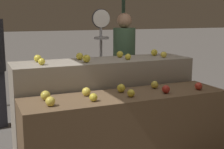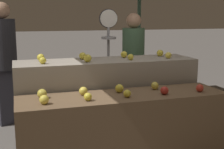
% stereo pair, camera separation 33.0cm
% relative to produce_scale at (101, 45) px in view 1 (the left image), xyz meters
% --- Properties ---
extents(display_counter_front, '(2.06, 0.55, 0.83)m').
position_rel_produce_scale_xyz_m(display_counter_front, '(-0.22, -1.25, -0.79)').
color(display_counter_front, brown).
rests_on(display_counter_front, ground_plane).
extents(display_counter_back, '(2.06, 0.55, 1.10)m').
position_rel_produce_scale_xyz_m(display_counter_back, '(-0.22, -0.65, -0.66)').
color(display_counter_back, gray).
rests_on(display_counter_back, ground_plane).
extents(apple_front_0, '(0.08, 0.08, 0.08)m').
position_rel_produce_scale_xyz_m(apple_front_0, '(-1.00, -1.36, -0.33)').
color(apple_front_0, yellow).
rests_on(apple_front_0, display_counter_front).
extents(apple_front_1, '(0.08, 0.08, 0.08)m').
position_rel_produce_scale_xyz_m(apple_front_1, '(-0.60, -1.36, -0.34)').
color(apple_front_1, gold).
rests_on(apple_front_1, display_counter_front).
extents(apple_front_2, '(0.07, 0.07, 0.07)m').
position_rel_produce_scale_xyz_m(apple_front_2, '(-0.22, -1.35, -0.34)').
color(apple_front_2, gold).
rests_on(apple_front_2, display_counter_front).
extents(apple_front_3, '(0.08, 0.08, 0.08)m').
position_rel_produce_scale_xyz_m(apple_front_3, '(0.17, -1.36, -0.34)').
color(apple_front_3, '#B72D23').
rests_on(apple_front_3, display_counter_front).
extents(apple_front_4, '(0.08, 0.08, 0.08)m').
position_rel_produce_scale_xyz_m(apple_front_4, '(0.56, -1.36, -0.34)').
color(apple_front_4, red).
rests_on(apple_front_4, display_counter_front).
extents(apple_front_5, '(0.09, 0.09, 0.09)m').
position_rel_produce_scale_xyz_m(apple_front_5, '(-0.99, -1.15, -0.33)').
color(apple_front_5, gold).
rests_on(apple_front_5, display_counter_front).
extents(apple_front_6, '(0.08, 0.08, 0.08)m').
position_rel_produce_scale_xyz_m(apple_front_6, '(-0.60, -1.15, -0.33)').
color(apple_front_6, yellow).
rests_on(apple_front_6, display_counter_front).
extents(apple_front_7, '(0.09, 0.09, 0.09)m').
position_rel_produce_scale_xyz_m(apple_front_7, '(-0.23, -1.15, -0.33)').
color(apple_front_7, gold).
rests_on(apple_front_7, display_counter_front).
extents(apple_front_8, '(0.08, 0.08, 0.08)m').
position_rel_produce_scale_xyz_m(apple_front_8, '(0.17, -1.13, -0.34)').
color(apple_front_8, gold).
rests_on(apple_front_8, display_counter_front).
extents(apple_back_0, '(0.07, 0.07, 0.07)m').
position_rel_produce_scale_xyz_m(apple_back_0, '(-0.94, -0.75, -0.07)').
color(apple_back_0, gold).
rests_on(apple_back_0, display_counter_back).
extents(apple_back_1, '(0.09, 0.09, 0.09)m').
position_rel_produce_scale_xyz_m(apple_back_1, '(-0.47, -0.76, -0.07)').
color(apple_back_1, gold).
rests_on(apple_back_1, display_counter_back).
extents(apple_back_2, '(0.07, 0.07, 0.07)m').
position_rel_produce_scale_xyz_m(apple_back_2, '(0.04, -0.76, -0.08)').
color(apple_back_2, gold).
rests_on(apple_back_2, display_counter_back).
extents(apple_back_3, '(0.07, 0.07, 0.07)m').
position_rel_produce_scale_xyz_m(apple_back_3, '(0.51, -0.75, -0.07)').
color(apple_back_3, yellow).
rests_on(apple_back_3, display_counter_back).
extents(apple_back_4, '(0.08, 0.08, 0.08)m').
position_rel_produce_scale_xyz_m(apple_back_4, '(-0.95, -0.53, -0.07)').
color(apple_back_4, gold).
rests_on(apple_back_4, display_counter_back).
extents(apple_back_5, '(0.08, 0.08, 0.08)m').
position_rel_produce_scale_xyz_m(apple_back_5, '(-0.47, -0.54, -0.07)').
color(apple_back_5, gold).
rests_on(apple_back_5, display_counter_back).
extents(apple_back_6, '(0.08, 0.08, 0.08)m').
position_rel_produce_scale_xyz_m(apple_back_6, '(0.03, -0.54, -0.07)').
color(apple_back_6, gold).
rests_on(apple_back_6, display_counter_back).
extents(apple_back_7, '(0.08, 0.08, 0.08)m').
position_rel_produce_scale_xyz_m(apple_back_7, '(0.50, -0.55, -0.07)').
color(apple_back_7, gold).
rests_on(apple_back_7, display_counter_back).
extents(produce_scale, '(0.25, 0.20, 1.68)m').
position_rel_produce_scale_xyz_m(produce_scale, '(0.00, 0.00, 0.00)').
color(produce_scale, '#99999E').
rests_on(produce_scale, ground_plane).
extents(person_vendor_at_scale, '(0.36, 0.36, 1.63)m').
position_rel_produce_scale_xyz_m(person_vendor_at_scale, '(0.44, 0.20, -0.26)').
color(person_vendor_at_scale, '#2D2D38').
rests_on(person_vendor_at_scale, ground_plane).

